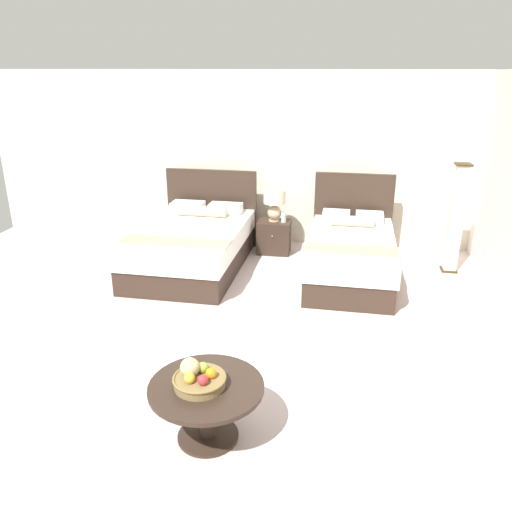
% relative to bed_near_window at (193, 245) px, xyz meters
% --- Properties ---
extents(ground_plane, '(9.55, 9.60, 0.02)m').
position_rel_bed_near_window_xyz_m(ground_plane, '(1.09, -1.61, -0.34)').
color(ground_plane, beige).
extents(wall_back, '(9.55, 0.12, 2.64)m').
position_rel_bed_near_window_xyz_m(wall_back, '(1.09, 1.39, 0.98)').
color(wall_back, beige).
rests_on(wall_back, ground).
extents(bed_near_window, '(1.47, 2.27, 1.19)m').
position_rel_bed_near_window_xyz_m(bed_near_window, '(0.00, 0.00, 0.00)').
color(bed_near_window, '#31241B').
rests_on(bed_near_window, ground).
extents(bed_near_corner, '(1.20, 2.14, 1.22)m').
position_rel_bed_near_window_xyz_m(bed_near_corner, '(2.18, 0.00, -0.01)').
color(bed_near_corner, '#31241B').
rests_on(bed_near_corner, ground).
extents(nightstand, '(0.49, 0.41, 0.50)m').
position_rel_bed_near_window_xyz_m(nightstand, '(1.05, 0.78, -0.09)').
color(nightstand, '#31241B').
rests_on(nightstand, ground).
extents(table_lamp, '(0.33, 0.33, 0.47)m').
position_rel_bed_near_window_xyz_m(table_lamp, '(1.05, 0.80, 0.46)').
color(table_lamp, '#C8AC88').
rests_on(table_lamp, nightstand).
extents(vase, '(0.08, 0.08, 0.16)m').
position_rel_bed_near_window_xyz_m(vase, '(1.20, 0.74, 0.24)').
color(vase, silver).
rests_on(vase, nightstand).
extents(coffee_table, '(0.86, 0.86, 0.47)m').
position_rel_bed_near_window_xyz_m(coffee_table, '(1.07, -3.41, 0.02)').
color(coffee_table, '#31241B').
rests_on(coffee_table, ground).
extents(fruit_bowl, '(0.40, 0.40, 0.20)m').
position_rel_bed_near_window_xyz_m(fruit_bowl, '(1.02, -3.42, 0.20)').
color(fruit_bowl, olive).
rests_on(fruit_bowl, coffee_table).
extents(floor_lamp_corner, '(0.21, 0.21, 1.50)m').
position_rel_bed_near_window_xyz_m(floor_lamp_corner, '(3.56, 0.42, 0.41)').
color(floor_lamp_corner, '#352A14').
rests_on(floor_lamp_corner, ground).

